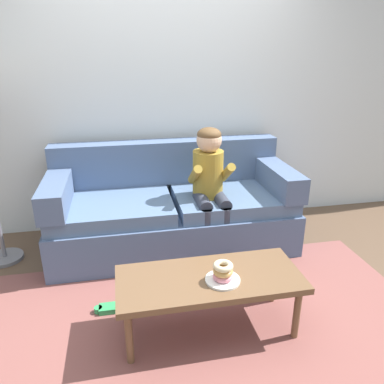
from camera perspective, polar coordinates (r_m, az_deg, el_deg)
The scene contains 11 objects.
ground at distance 2.80m, azimuth 0.74°, elevation -15.97°, with size 10.00×10.00×0.00m, color brown.
wall_back at distance 3.62m, azimuth -3.99°, elevation 16.56°, with size 8.00×0.10×2.80m, color silver.
area_rug at distance 2.60m, azimuth 1.96°, elevation -19.12°, with size 3.00×1.60×0.01m, color brown.
couch at distance 3.34m, azimuth -3.08°, elevation -2.80°, with size 2.11×0.90×0.90m.
coffee_table at distance 2.32m, azimuth 2.74°, elevation -13.81°, with size 1.13×0.48×0.40m.
person_child at distance 3.08m, azimuth 2.82°, elevation 1.88°, with size 0.34×0.58×1.10m.
plate at distance 2.26m, azimuth 4.77°, elevation -13.42°, with size 0.21×0.21×0.01m, color white.
donut at distance 2.25m, azimuth 4.78°, elevation -12.90°, with size 0.12×0.12×0.04m, color pink.
donut_second at distance 2.23m, azimuth 4.81°, elevation -12.13°, with size 0.12×0.12×0.04m, color tan.
donut_third at distance 2.21m, azimuth 4.84°, elevation -11.35°, with size 0.12×0.12×0.04m, color beige.
toy_controller at distance 2.71m, azimuth -12.44°, elevation -17.26°, with size 0.23×0.09×0.05m.
Camera 1 is at (-0.47, -2.18, 1.69)m, focal length 34.41 mm.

